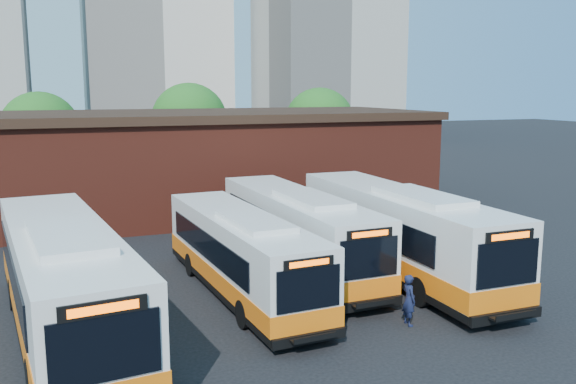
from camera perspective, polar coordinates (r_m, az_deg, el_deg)
name	(u,v)px	position (r m, az deg, el deg)	size (l,w,h in m)	color
ground	(332,312)	(22.08, 4.15, -11.16)	(220.00, 220.00, 0.00)	black
bus_west	(64,286)	(20.56, -20.21, -8.27)	(4.46, 14.12, 3.79)	white
bus_midwest	(241,257)	(23.51, -4.39, -6.05)	(3.30, 12.16, 3.28)	white
bus_mideast	(297,234)	(26.60, 0.83, -3.92)	(3.14, 13.01, 3.52)	white
bus_east	(398,235)	(26.30, 10.28, -3.97)	(3.06, 13.93, 3.78)	white
transit_worker	(409,300)	(21.05, 11.25, -9.87)	(0.64, 0.42, 1.74)	#131937
depot_building	(203,160)	(39.95, -7.92, 2.97)	(28.60, 12.60, 6.40)	maroon
tree_west	(40,131)	(50.83, -22.16, 5.33)	(6.00, 6.00, 7.65)	#382314
tree_mid	(189,121)	(53.86, -9.21, 6.58)	(6.56, 6.56, 8.36)	#382314
tree_east	(319,123)	(54.34, 2.96, 6.45)	(6.24, 6.24, 7.96)	#382314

